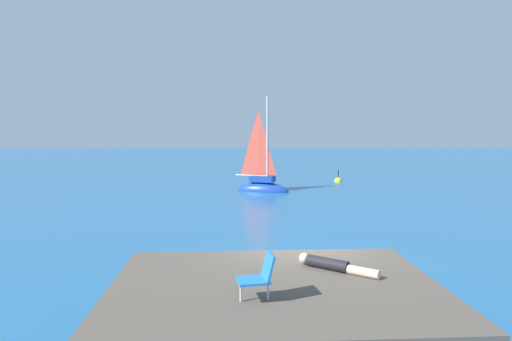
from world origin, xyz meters
The scene contains 8 objects.
ground_plane centered at (0.00, 0.00, 0.00)m, with size 160.00×160.00×0.00m, color #236093.
shore_ledge centered at (-0.97, -2.88, 0.47)m, with size 6.09×4.69×0.93m, color brown.
boulder_seaward centered at (0.85, -0.13, 0.00)m, with size 1.30×1.04×0.72m, color #514C3C.
boulder_inland centered at (-3.48, 0.03, 0.00)m, with size 1.14×0.91×0.63m, color #4C4A46.
sailboat_near centered at (0.74, 16.55, 0.34)m, with size 3.49×2.49×6.34m.
person_sunbather centered at (0.31, -2.19, 1.05)m, with size 1.41×1.27×0.25m.
beach_chair centered at (-1.33, -3.68, 1.37)m, with size 0.65×0.55×0.80m.
marker_buoy centered at (6.78, 21.37, 0.01)m, with size 0.56×0.56×1.13m.
Camera 1 is at (-2.04, -11.13, 3.80)m, focal length 32.28 mm.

